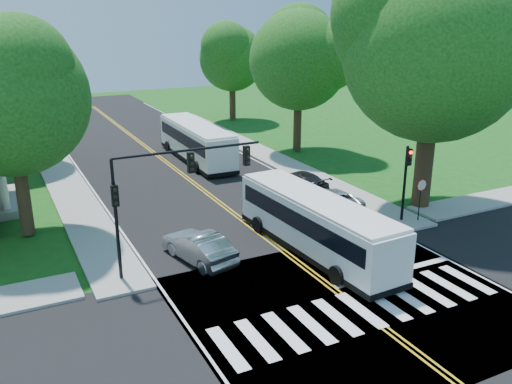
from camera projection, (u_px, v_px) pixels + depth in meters
ground at (353, 305)px, 22.70m from camera, size 140.00×140.00×0.00m
road at (199, 187)px, 37.98m from camera, size 14.00×96.00×0.01m
cross_road at (353, 304)px, 22.70m from camera, size 60.00×12.00×0.01m
center_line at (181, 173)px, 41.37m from camera, size 0.36×70.00×0.01m
edge_line_w at (90, 185)px, 38.48m from camera, size 0.12×70.00×0.01m
edge_line_e at (260, 163)px, 44.27m from camera, size 0.12×70.00×0.01m
crosswalk at (361, 310)px, 22.27m from camera, size 12.60×3.00×0.01m
stop_bar at (394, 272)px, 25.55m from camera, size 6.60×0.40×0.01m
sidewalk_nw at (61, 176)px, 40.37m from camera, size 2.60×40.00×0.15m
sidewalk_ne at (260, 152)px, 47.43m from camera, size 2.60×40.00×0.15m
tree_ne_big at (435, 50)px, 31.16m from camera, size 10.80×10.80×14.91m
tree_west_near at (10, 98)px, 27.33m from camera, size 8.00×8.00×11.40m
tree_west_far at (5, 77)px, 41.29m from camera, size 7.60×7.60×10.67m
tree_east_mid at (299, 60)px, 45.50m from camera, size 8.40×8.40×11.93m
tree_east_far at (232, 59)px, 59.82m from camera, size 7.20×7.20×10.34m
signal_nw at (167, 183)px, 24.29m from camera, size 7.15×0.46×5.66m
signal_ne at (406, 174)px, 30.73m from camera, size 0.30×0.46×4.40m
stop_sign at (421, 189)px, 30.97m from camera, size 0.76×0.08×2.53m
bus_lead at (316, 223)px, 27.29m from camera, size 3.18×11.38×2.91m
bus_follow at (196, 141)px, 44.48m from camera, size 3.00×11.83×3.05m
hatchback at (199, 247)px, 26.47m from camera, size 2.59×4.81×1.50m
suv at (330, 199)px, 33.65m from camera, size 2.89×4.84×1.26m
dark_sedan at (298, 181)px, 36.92m from camera, size 2.84×5.13×1.41m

